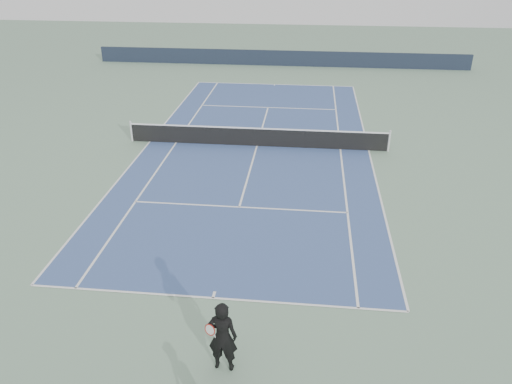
# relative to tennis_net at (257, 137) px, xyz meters

# --- Properties ---
(ground) EXTENTS (80.00, 80.00, 0.00)m
(ground) POSITION_rel_tennis_net_xyz_m (0.00, 0.00, -0.50)
(ground) COLOR gray
(court_surface) EXTENTS (10.97, 23.77, 0.01)m
(court_surface) POSITION_rel_tennis_net_xyz_m (0.00, 0.00, -0.50)
(court_surface) COLOR #384F84
(court_surface) RESTS_ON ground
(tennis_net) EXTENTS (12.90, 0.10, 1.07)m
(tennis_net) POSITION_rel_tennis_net_xyz_m (0.00, 0.00, 0.00)
(tennis_net) COLOR silver
(tennis_net) RESTS_ON ground
(windscreen_far) EXTENTS (30.00, 0.25, 1.20)m
(windscreen_far) POSITION_rel_tennis_net_xyz_m (0.00, 17.88, 0.10)
(windscreen_far) COLOR black
(windscreen_far) RESTS_ON ground
(tennis_player) EXTENTS (0.83, 0.56, 1.92)m
(tennis_player) POSITION_rel_tennis_net_xyz_m (0.73, -14.38, 0.46)
(tennis_player) COLOR black
(tennis_player) RESTS_ON ground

